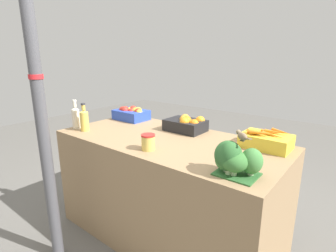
{
  "coord_description": "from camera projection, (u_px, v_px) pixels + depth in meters",
  "views": [
    {
      "loc": [
        1.2,
        -1.52,
        1.48
      ],
      "look_at": [
        0.0,
        0.0,
        0.96
      ],
      "focal_mm": 28.0,
      "sensor_mm": 36.0,
      "label": 1
    }
  ],
  "objects": [
    {
      "name": "support_pole",
      "position": [
        37.0,
        87.0,
        1.68
      ],
      "size": [
        0.09,
        0.09,
        2.56
      ],
      "color": "#4C4C51",
      "rests_on": "ground_plane"
    },
    {
      "name": "orange_crate",
      "position": [
        186.0,
        124.0,
        2.22
      ],
      "size": [
        0.33,
        0.23,
        0.13
      ],
      "color": "black",
      "rests_on": "market_table"
    },
    {
      "name": "market_table",
      "position": [
        168.0,
        188.0,
        2.15
      ],
      "size": [
        1.78,
        0.85,
        0.86
      ],
      "primitive_type": "cube",
      "color": "#937551",
      "rests_on": "ground_plane"
    },
    {
      "name": "juice_bottle_cloudy",
      "position": [
        76.0,
        117.0,
        2.29
      ],
      "size": [
        0.07,
        0.07,
        0.25
      ],
      "color": "beige",
      "rests_on": "market_table"
    },
    {
      "name": "juice_bottle_golden",
      "position": [
        84.0,
        119.0,
        2.22
      ],
      "size": [
        0.07,
        0.07,
        0.24
      ],
      "color": "gold",
      "rests_on": "market_table"
    },
    {
      "name": "pickle_jar",
      "position": [
        148.0,
        142.0,
        1.78
      ],
      "size": [
        0.1,
        0.1,
        0.11
      ],
      "color": "#DBBC56",
      "rests_on": "market_table"
    },
    {
      "name": "carrot_crate",
      "position": [
        266.0,
        140.0,
        1.82
      ],
      "size": [
        0.33,
        0.23,
        0.14
      ],
      "color": "gold",
      "rests_on": "market_table"
    },
    {
      "name": "ground_plane",
      "position": [
        168.0,
        233.0,
        2.26
      ],
      "size": [
        10.0,
        10.0,
        0.0
      ],
      "primitive_type": "plane",
      "color": "#605E59"
    },
    {
      "name": "sparrow_bird",
      "position": [
        242.0,
        136.0,
        1.37
      ],
      "size": [
        0.12,
        0.09,
        0.05
      ],
      "rotation": [
        0.0,
        0.0,
        2.52
      ],
      "color": "#4C3D2D",
      "rests_on": "broccoli_pile"
    },
    {
      "name": "broccoli_pile",
      "position": [
        233.0,
        159.0,
        1.39
      ],
      "size": [
        0.25,
        0.19,
        0.19
      ],
      "color": "#2D602D",
      "rests_on": "market_table"
    },
    {
      "name": "apple_crate",
      "position": [
        132.0,
        113.0,
        2.62
      ],
      "size": [
        0.33,
        0.23,
        0.13
      ],
      "color": "#2847B7",
      "rests_on": "market_table"
    }
  ]
}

